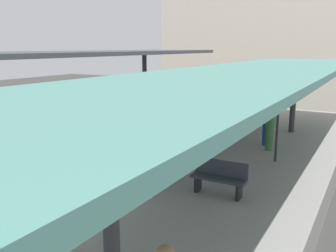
{
  "coord_description": "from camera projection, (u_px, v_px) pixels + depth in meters",
  "views": [
    {
      "loc": [
        6.86,
        -8.69,
        4.64
      ],
      "look_at": [
        0.28,
        2.97,
        1.77
      ],
      "focal_mm": 39.63,
      "sensor_mm": 36.0,
      "label": 1
    }
  ],
  "objects": [
    {
      "name": "commuter_train",
      "position": [
        176.0,
        121.0,
        14.85
      ],
      "size": [
        2.78,
        10.78,
        3.1
      ],
      "color": "#ADADB2",
      "rests_on": "track_ballast"
    },
    {
      "name": "platform_left",
      "position": [
        30.0,
        164.0,
        13.39
      ],
      "size": [
        4.4,
        28.0,
        1.0
      ],
      "primitive_type": "cube",
      "color": "gray",
      "rests_on": "ground_plane"
    },
    {
      "name": "passenger_near_bench",
      "position": [
        270.0,
        126.0,
        13.13
      ],
      "size": [
        0.36,
        0.36,
        1.7
      ],
      "color": "#386B3D",
      "rests_on": "platform_right"
    },
    {
      "name": "canopy_left",
      "position": [
        52.0,
        55.0,
        13.78
      ],
      "size": [
        4.18,
        21.0,
        3.46
      ],
      "color": "#333335",
      "rests_on": "platform_left"
    },
    {
      "name": "platform_right",
      "position": [
        229.0,
        208.0,
        9.74
      ],
      "size": [
        4.4,
        28.0,
        1.0
      ],
      "primitive_type": "cube",
      "color": "gray",
      "rests_on": "ground_plane"
    },
    {
      "name": "platform_bench",
      "position": [
        219.0,
        177.0,
        9.26
      ],
      "size": [
        1.4,
        0.41,
        0.86
      ],
      "color": "black",
      "rests_on": "platform_right"
    },
    {
      "name": "passenger_mid_platform",
      "position": [
        266.0,
        123.0,
        13.84
      ],
      "size": [
        0.36,
        0.36,
        1.62
      ],
      "color": "navy",
      "rests_on": "platform_right"
    },
    {
      "name": "canopy_right",
      "position": [
        251.0,
        74.0,
        10.22
      ],
      "size": [
        4.18,
        21.0,
        3.02
      ],
      "color": "#333335",
      "rests_on": "platform_right"
    },
    {
      "name": "track_ballast",
      "position": [
        114.0,
        194.0,
        11.65
      ],
      "size": [
        3.2,
        28.0,
        0.2
      ],
      "primitive_type": "cube",
      "color": "#4C4742",
      "rests_on": "ground_plane"
    },
    {
      "name": "rail_far_side",
      "position": [
        133.0,
        193.0,
        11.27
      ],
      "size": [
        0.08,
        28.0,
        0.14
      ],
      "primitive_type": "cube",
      "color": "slate",
      "rests_on": "track_ballast"
    },
    {
      "name": "ground_plane",
      "position": [
        114.0,
        197.0,
        11.67
      ],
      "size": [
        80.0,
        80.0,
        0.0
      ],
      "primitive_type": "plane",
      "color": "#383835"
    },
    {
      "name": "station_building_backdrop",
      "position": [
        287.0,
        35.0,
        27.2
      ],
      "size": [
        18.0,
        6.0,
        11.0
      ],
      "primitive_type": "cube",
      "color": "#A89E8E",
      "rests_on": "ground_plane"
    },
    {
      "name": "rail_near_side",
      "position": [
        96.0,
        185.0,
        11.96
      ],
      "size": [
        0.08,
        28.0,
        0.14
      ],
      "primitive_type": "cube",
      "color": "slate",
      "rests_on": "track_ballast"
    },
    {
      "name": "platform_sign",
      "position": [
        278.0,
        112.0,
        11.68
      ],
      "size": [
        0.9,
        0.08,
        2.21
      ],
      "color": "#262628",
      "rests_on": "platform_right"
    }
  ]
}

